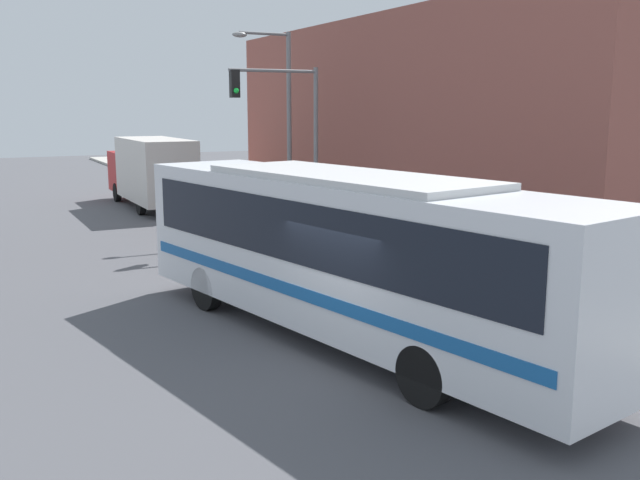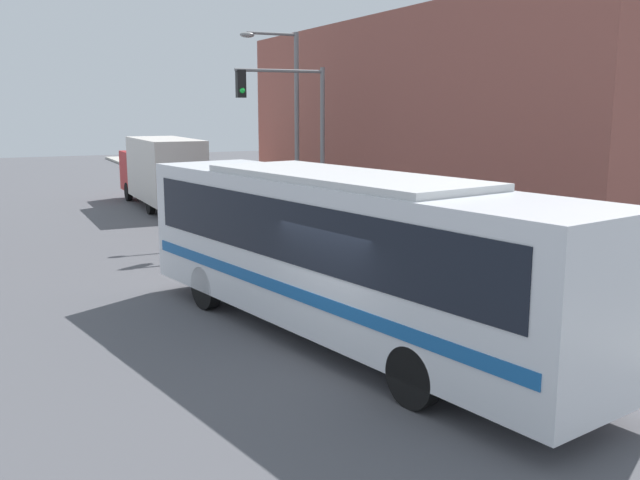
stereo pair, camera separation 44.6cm
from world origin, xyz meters
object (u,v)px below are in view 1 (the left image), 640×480
object	(u,v)px
pedestrian_near_corner	(294,197)
delivery_truck	(151,170)
parking_meter	(368,220)
city_bus	(345,245)
street_lamp	(282,111)
fire_hydrant	(502,279)
traffic_light_pole	(288,121)

from	to	relation	value
pedestrian_near_corner	delivery_truck	bearing A→B (deg)	117.29
parking_meter	pedestrian_near_corner	world-z (taller)	pedestrian_near_corner
city_bus	street_lamp	world-z (taller)	street_lamp
delivery_truck	street_lamp	distance (m)	8.45
delivery_truck	parking_meter	size ratio (longest dim) A/B	6.13
fire_hydrant	parking_meter	world-z (taller)	parking_meter
fire_hydrant	delivery_truck	bearing A→B (deg)	99.63
street_lamp	pedestrian_near_corner	bearing A→B (deg)	-3.21
pedestrian_near_corner	city_bus	bearing A→B (deg)	-111.10
delivery_truck	fire_hydrant	world-z (taller)	delivery_truck
city_bus	street_lamp	size ratio (longest dim) A/B	1.66
fire_hydrant	street_lamp	xyz separation A→B (m)	(-0.04, 12.49, 3.82)
delivery_truck	fire_hydrant	xyz separation A→B (m)	(3.36, -19.79, -1.15)
city_bus	fire_hydrant	xyz separation A→B (m)	(4.69, 0.76, -1.35)
city_bus	delivery_truck	size ratio (longest dim) A/B	1.42
delivery_truck	pedestrian_near_corner	bearing A→B (deg)	-62.71
traffic_light_pole	fire_hydrant	bearing A→B (deg)	-84.74
traffic_light_pole	street_lamp	size ratio (longest dim) A/B	0.80
city_bus	delivery_truck	world-z (taller)	city_bus
city_bus	pedestrian_near_corner	bearing A→B (deg)	58.04
city_bus	fire_hydrant	size ratio (longest dim) A/B	15.01
city_bus	delivery_truck	xyz separation A→B (m)	(1.33, 20.56, -0.20)
fire_hydrant	city_bus	bearing A→B (deg)	-170.76
city_bus	parking_meter	size ratio (longest dim) A/B	8.69
delivery_truck	traffic_light_pole	size ratio (longest dim) A/B	1.46
delivery_truck	parking_meter	world-z (taller)	delivery_truck
delivery_truck	street_lamp	bearing A→B (deg)	-65.56
city_bus	pedestrian_near_corner	xyz separation A→B (m)	(5.11, 13.23, -0.83)
traffic_light_pole	pedestrian_near_corner	size ratio (longest dim) A/B	3.21
traffic_light_pole	pedestrian_near_corner	bearing A→B (deg)	61.18
parking_meter	street_lamp	bearing A→B (deg)	90.39
street_lamp	fire_hydrant	bearing A→B (deg)	-89.80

